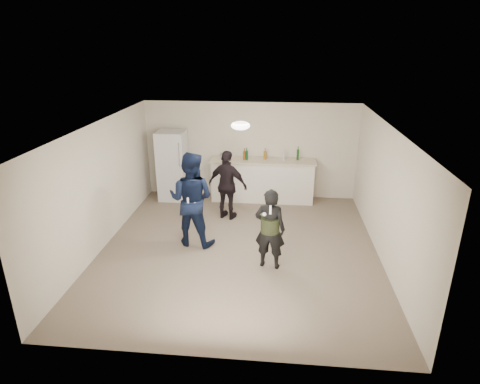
# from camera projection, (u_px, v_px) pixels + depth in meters

# --- Properties ---
(floor) EXTENTS (6.00, 6.00, 0.00)m
(floor) POSITION_uv_depth(u_px,v_px,m) (239.00, 248.00, 8.12)
(floor) COLOR #6B5B4C
(floor) RESTS_ON ground
(ceiling) EXTENTS (6.00, 6.00, 0.00)m
(ceiling) POSITION_uv_depth(u_px,v_px,m) (239.00, 126.00, 7.23)
(ceiling) COLOR silver
(ceiling) RESTS_ON wall_back
(wall_back) EXTENTS (6.00, 0.00, 6.00)m
(wall_back) POSITION_uv_depth(u_px,v_px,m) (250.00, 150.00, 10.46)
(wall_back) COLOR beige
(wall_back) RESTS_ON floor
(wall_front) EXTENTS (6.00, 0.00, 6.00)m
(wall_front) POSITION_uv_depth(u_px,v_px,m) (215.00, 278.00, 4.89)
(wall_front) COLOR beige
(wall_front) RESTS_ON floor
(wall_left) EXTENTS (0.00, 6.00, 6.00)m
(wall_left) POSITION_uv_depth(u_px,v_px,m) (101.00, 186.00, 7.92)
(wall_left) COLOR beige
(wall_left) RESTS_ON floor
(wall_right) EXTENTS (0.00, 6.00, 6.00)m
(wall_right) POSITION_uv_depth(u_px,v_px,m) (386.00, 196.00, 7.43)
(wall_right) COLOR beige
(wall_right) RESTS_ON floor
(counter) EXTENTS (2.60, 0.56, 1.05)m
(counter) POSITION_uv_depth(u_px,v_px,m) (262.00, 181.00, 10.39)
(counter) COLOR silver
(counter) RESTS_ON floor
(counter_top) EXTENTS (2.68, 0.64, 0.04)m
(counter_top) POSITION_uv_depth(u_px,v_px,m) (263.00, 161.00, 10.19)
(counter_top) COLOR beige
(counter_top) RESTS_ON counter
(fridge) EXTENTS (0.70, 0.70, 1.80)m
(fridge) POSITION_uv_depth(u_px,v_px,m) (173.00, 165.00, 10.40)
(fridge) COLOR silver
(fridge) RESTS_ON floor
(fridge_handle) EXTENTS (0.02, 0.02, 0.60)m
(fridge_handle) POSITION_uv_depth(u_px,v_px,m) (179.00, 155.00, 9.88)
(fridge_handle) COLOR silver
(fridge_handle) RESTS_ON fridge
(ceiling_dome) EXTENTS (0.36, 0.36, 0.16)m
(ceiling_dome) POSITION_uv_depth(u_px,v_px,m) (241.00, 126.00, 7.53)
(ceiling_dome) COLOR white
(ceiling_dome) RESTS_ON ceiling
(shaker) EXTENTS (0.08, 0.08, 0.17)m
(shaker) POSITION_uv_depth(u_px,v_px,m) (222.00, 156.00, 10.26)
(shaker) COLOR #B0AFB4
(shaker) RESTS_ON counter_top
(man) EXTENTS (1.06, 0.88, 1.94)m
(man) POSITION_uv_depth(u_px,v_px,m) (191.00, 199.00, 8.02)
(man) COLOR #101F45
(man) RESTS_ON floor
(woman) EXTENTS (0.62, 0.46, 1.53)m
(woman) POSITION_uv_depth(u_px,v_px,m) (270.00, 229.00, 7.23)
(woman) COLOR black
(woman) RESTS_ON floor
(camo_shorts) EXTENTS (0.34, 0.34, 0.28)m
(camo_shorts) POSITION_uv_depth(u_px,v_px,m) (270.00, 225.00, 7.20)
(camo_shorts) COLOR #2D3D1B
(camo_shorts) RESTS_ON woman
(spectator) EXTENTS (1.04, 0.69, 1.64)m
(spectator) POSITION_uv_depth(u_px,v_px,m) (228.00, 185.00, 9.23)
(spectator) COLOR black
(spectator) RESTS_ON floor
(remote_man) EXTENTS (0.04, 0.04, 0.15)m
(remote_man) POSITION_uv_depth(u_px,v_px,m) (188.00, 201.00, 7.73)
(remote_man) COLOR white
(remote_man) RESTS_ON man
(nunchuk_man) EXTENTS (0.07, 0.07, 0.07)m
(nunchuk_man) POSITION_uv_depth(u_px,v_px,m) (195.00, 204.00, 7.77)
(nunchuk_man) COLOR white
(nunchuk_man) RESTS_ON man
(remote_woman) EXTENTS (0.04, 0.04, 0.15)m
(remote_woman) POSITION_uv_depth(u_px,v_px,m) (270.00, 210.00, 6.82)
(remote_woman) COLOR white
(remote_woman) RESTS_ON woman
(nunchuk_woman) EXTENTS (0.07, 0.07, 0.07)m
(nunchuk_woman) POSITION_uv_depth(u_px,v_px,m) (264.00, 214.00, 6.90)
(nunchuk_woman) COLOR silver
(nunchuk_woman) RESTS_ON woman
(bottle_cluster) EXTENTS (1.42, 0.20, 0.27)m
(bottle_cluster) POSITION_uv_depth(u_px,v_px,m) (266.00, 156.00, 10.17)
(bottle_cluster) COLOR brown
(bottle_cluster) RESTS_ON counter_top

